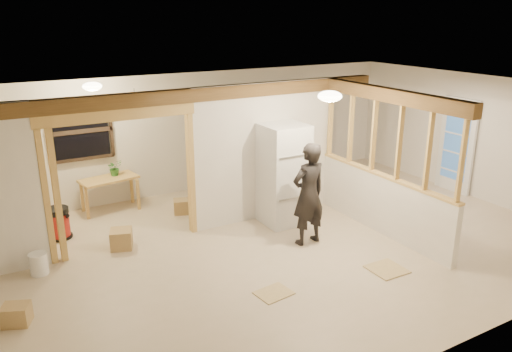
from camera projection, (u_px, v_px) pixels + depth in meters
floor at (290, 242)px, 8.36m from camera, size 9.00×6.50×0.01m
ceiling at (294, 92)px, 7.58m from camera, size 9.00×6.50×0.01m
wall_back at (208, 131)px, 10.65m from camera, size 9.00×0.01×2.50m
wall_front at (462, 250)px, 5.29m from camera, size 9.00×0.01×2.50m
wall_right at (477, 137)px, 10.09m from camera, size 0.01×6.50×2.50m
partition_left_stub at (7, 191)px, 7.05m from camera, size 0.90×0.12×2.50m
partition_center at (265, 151)px, 9.06m from camera, size 2.80×0.12×2.50m
doorway_frame at (123, 182)px, 7.88m from camera, size 2.46×0.14×2.20m
header_beam_back at (202, 94)px, 8.14m from camera, size 7.00×0.18×0.22m
header_beam_right at (390, 95)px, 8.05m from camera, size 0.18×3.30×0.22m
pony_wall at (381, 204)px, 8.63m from camera, size 0.12×3.20×1.00m
stud_partition at (386, 139)px, 8.27m from camera, size 0.14×3.20×1.32m
window_back at (81, 131)px, 9.27m from camera, size 1.12×0.10×1.10m
french_door at (457, 145)px, 10.46m from camera, size 0.12×0.86×2.00m
ceiling_dome_main at (330, 96)px, 7.32m from camera, size 0.36×0.36×0.16m
ceiling_dome_util at (92, 86)px, 8.31m from camera, size 0.32×0.32×0.14m
hanging_bulb at (135, 108)px, 8.06m from camera, size 0.07×0.07×0.07m
refrigerator at (283, 174)px, 8.88m from camera, size 0.75×0.73×1.81m
woman at (309, 194)px, 8.06m from camera, size 0.65×0.45×1.71m
work_table at (110, 194)px, 9.58m from camera, size 1.13×0.70×0.66m
potted_plant at (115, 168)px, 9.58m from camera, size 0.35×0.33×0.31m
shop_vac at (58, 223)px, 8.40m from camera, size 0.48×0.48×0.55m
bookshelf at (314, 137)px, 11.86m from camera, size 0.83×0.28×1.66m
bucket at (39, 264)px, 7.26m from camera, size 0.34×0.34×0.33m
box_util_a at (182, 206)px, 9.50m from camera, size 0.39×0.36×0.27m
box_util_b at (121, 239)px, 8.08m from camera, size 0.43×0.43×0.31m
box_front at (16, 315)px, 6.10m from camera, size 0.39×0.36×0.26m
floor_panel_near at (387, 269)px, 7.43m from camera, size 0.51×0.51×0.02m
floor_panel_far at (274, 293)px, 6.80m from camera, size 0.51×0.43×0.01m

